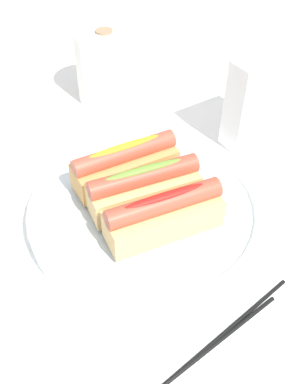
% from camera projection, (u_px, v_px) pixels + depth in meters
% --- Properties ---
extents(ground_plane, '(2.40, 2.40, 0.00)m').
position_uv_depth(ground_plane, '(140.00, 222.00, 0.63)').
color(ground_plane, white).
extents(serving_bowl, '(0.32, 0.32, 0.03)m').
position_uv_depth(serving_bowl, '(144.00, 210.00, 0.62)').
color(serving_bowl, silver).
rests_on(serving_bowl, ground_plane).
extents(hotdog_front, '(0.15, 0.06, 0.06)m').
position_uv_depth(hotdog_front, '(164.00, 214.00, 0.56)').
color(hotdog_front, '#DBB270').
rests_on(hotdog_front, serving_bowl).
extents(hotdog_back, '(0.15, 0.06, 0.06)m').
position_uv_depth(hotdog_back, '(144.00, 188.00, 0.60)').
color(hotdog_back, '#DBB270').
rests_on(hotdog_back, serving_bowl).
extents(hotdog_side, '(0.16, 0.07, 0.06)m').
position_uv_depth(hotdog_side, '(126.00, 164.00, 0.63)').
color(hotdog_side, tan).
rests_on(hotdog_side, serving_bowl).
extents(paper_towel_roll, '(0.11, 0.11, 0.13)m').
position_uv_depth(paper_towel_roll, '(106.00, 66.00, 0.82)').
color(paper_towel_roll, white).
rests_on(paper_towel_roll, ground_plane).
extents(napkin_box, '(0.12, 0.06, 0.15)m').
position_uv_depth(napkin_box, '(258.00, 101.00, 0.72)').
color(napkin_box, white).
rests_on(napkin_box, ground_plane).
extents(chopstick_near, '(0.21, 0.08, 0.01)m').
position_uv_depth(chopstick_near, '(224.00, 333.00, 0.50)').
color(chopstick_near, black).
rests_on(chopstick_near, ground_plane).
extents(chopstick_far, '(0.21, 0.07, 0.01)m').
position_uv_depth(chopstick_far, '(205.00, 351.00, 0.49)').
color(chopstick_far, black).
rests_on(chopstick_far, ground_plane).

